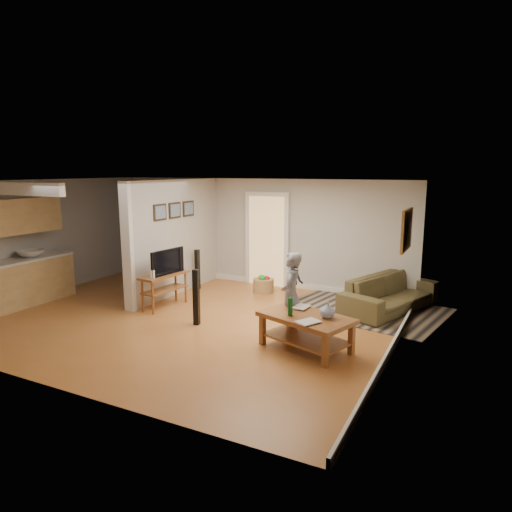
# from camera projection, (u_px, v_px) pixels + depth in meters

# --- Properties ---
(ground) EXTENTS (7.50, 7.50, 0.00)m
(ground) POSITION_uv_depth(u_px,v_px,m) (185.00, 318.00, 8.44)
(ground) COLOR #985C26
(ground) RESTS_ON ground
(room_shell) EXTENTS (7.54, 6.02, 2.52)m
(room_shell) POSITION_uv_depth(u_px,v_px,m) (151.00, 234.00, 9.02)
(room_shell) COLOR #B0ACA8
(room_shell) RESTS_ON ground
(area_rug) EXTENTS (3.29, 2.66, 0.01)m
(area_rug) POSITION_uv_depth(u_px,v_px,m) (364.00, 309.00, 8.96)
(area_rug) COLOR black
(area_rug) RESTS_ON ground
(sofa) EXTENTS (1.65, 2.47, 0.67)m
(sofa) POSITION_uv_depth(u_px,v_px,m) (389.00, 310.00, 8.93)
(sofa) COLOR #4A4325
(sofa) RESTS_ON ground
(coffee_table) EXTENTS (1.56, 1.19, 0.81)m
(coffee_table) POSITION_uv_depth(u_px,v_px,m) (307.00, 323.00, 6.90)
(coffee_table) COLOR brown
(coffee_table) RESTS_ON ground
(tv_console) EXTENTS (0.51, 1.12, 0.93)m
(tv_console) POSITION_uv_depth(u_px,v_px,m) (164.00, 277.00, 9.00)
(tv_console) COLOR brown
(tv_console) RESTS_ON ground
(speaker_left) EXTENTS (0.12, 0.12, 1.00)m
(speaker_left) POSITION_uv_depth(u_px,v_px,m) (196.00, 297.00, 8.01)
(speaker_left) COLOR black
(speaker_left) RESTS_ON ground
(speaker_right) EXTENTS (0.10, 0.10, 0.92)m
(speaker_right) POSITION_uv_depth(u_px,v_px,m) (197.00, 269.00, 10.44)
(speaker_right) COLOR black
(speaker_right) RESTS_ON ground
(toy_basket) EXTENTS (0.46, 0.46, 0.41)m
(toy_basket) POSITION_uv_depth(u_px,v_px,m) (263.00, 285.00, 10.20)
(toy_basket) COLOR olive
(toy_basket) RESTS_ON ground
(child) EXTENTS (0.44, 0.57, 1.40)m
(child) POSITION_uv_depth(u_px,v_px,m) (290.00, 335.00, 7.57)
(child) COLOR slate
(child) RESTS_ON ground
(toddler) EXTENTS (0.53, 0.53, 0.86)m
(toddler) POSITION_uv_depth(u_px,v_px,m) (294.00, 301.00, 9.54)
(toddler) COLOR #1B1F39
(toddler) RESTS_ON ground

